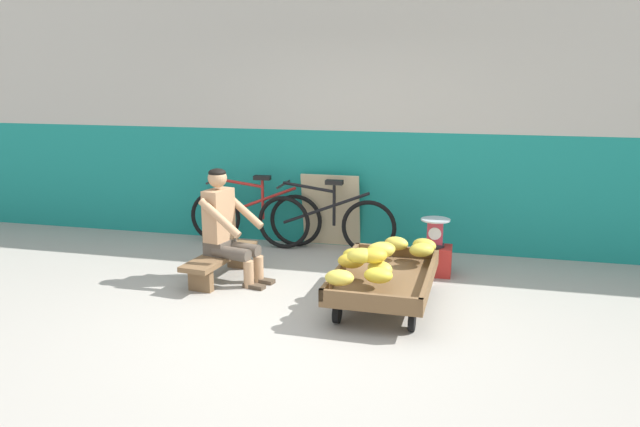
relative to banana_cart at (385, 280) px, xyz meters
name	(u,v)px	position (x,y,z in m)	size (l,w,h in m)	color
ground_plane	(292,327)	(-0.67, -0.69, -0.24)	(80.00, 80.00, 0.00)	#A39E93
back_wall	(354,117)	(-0.67, 1.99, 1.31)	(16.00, 0.30, 3.10)	#19847A
banana_cart	(385,280)	(0.00, 0.00, 0.00)	(0.88, 1.46, 0.36)	brown
banana_pile	(380,257)	(-0.04, -0.04, 0.23)	(0.89, 1.37, 0.25)	yellow
low_bench	(220,260)	(-1.73, 0.33, -0.04)	(0.43, 1.13, 0.27)	brown
vendor_seated	(226,226)	(-1.64, 0.31, 0.33)	(0.72, 0.57, 1.14)	tan
plastic_crate	(434,260)	(0.38, 1.00, -0.09)	(0.36, 0.28, 0.30)	red
weighing_scale	(435,232)	(0.38, 1.00, 0.21)	(0.30, 0.30, 0.29)	#28282D
bicycle_near_left	(255,216)	(-1.82, 1.63, 0.11)	(1.66, 0.48, 0.86)	black
bicycle_far_left	(325,222)	(-0.92, 1.54, 0.11)	(1.66, 0.48, 0.86)	black
sign_board	(331,210)	(-0.90, 1.77, 0.20)	(0.70, 0.19, 0.89)	#C6B289
shopping_bag	(421,271)	(0.27, 0.69, -0.12)	(0.18, 0.12, 0.24)	silver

